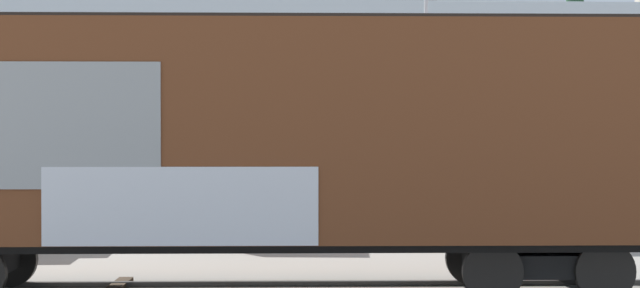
# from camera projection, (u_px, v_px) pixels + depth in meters

# --- Properties ---
(freight_car) EXTENTS (13.65, 3.59, 4.42)m
(freight_car) POSITION_uv_depth(u_px,v_px,m) (239.00, 137.00, 13.12)
(freight_car) COLOR brown
(freight_car) RESTS_ON ground_plane
(flagpole) EXTENTS (0.20, 1.27, 9.23)m
(flagpole) POSITION_uv_depth(u_px,v_px,m) (427.00, 30.00, 23.71)
(flagpole) COLOR silver
(flagpole) RESTS_ON ground_plane
(hillside) EXTENTS (148.48, 29.06, 17.41)m
(hillside) POSITION_uv_depth(u_px,v_px,m) (257.00, 92.00, 78.57)
(hillside) COLOR silver
(hillside) RESTS_ON ground_plane
(parked_car_black) EXTENTS (4.26, 2.19, 1.65)m
(parked_car_black) POSITION_uv_depth(u_px,v_px,m) (251.00, 205.00, 19.81)
(parked_car_black) COLOR black
(parked_car_black) RESTS_ON ground_plane
(parked_car_red) EXTENTS (4.89, 2.35, 1.59)m
(parked_car_red) POSITION_uv_depth(u_px,v_px,m) (511.00, 207.00, 19.92)
(parked_car_red) COLOR #B21E1E
(parked_car_red) RESTS_ON ground_plane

